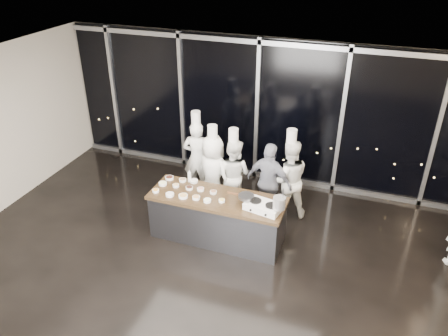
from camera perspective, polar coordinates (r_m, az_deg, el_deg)
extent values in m
plane|color=black|center=(7.69, -3.27, -12.90)|extent=(9.00, 9.00, 0.00)
cube|color=beige|center=(9.71, 4.51, 7.56)|extent=(9.00, 0.02, 3.20)
cube|color=silver|center=(6.05, -4.12, 10.30)|extent=(9.00, 7.00, 0.02)
cube|color=black|center=(9.65, 4.41, 7.43)|extent=(8.90, 0.04, 3.18)
cube|color=gray|center=(9.17, 4.69, 16.08)|extent=(8.90, 0.08, 0.10)
cube|color=gray|center=(10.28, 4.02, -0.72)|extent=(8.90, 0.08, 0.10)
cube|color=gray|center=(11.05, -14.17, 9.46)|extent=(0.08, 0.08, 3.20)
cube|color=gray|center=(10.20, -5.54, 8.58)|extent=(0.08, 0.08, 3.20)
cube|color=gray|center=(9.61, 4.33, 7.33)|extent=(0.08, 0.08, 3.20)
cube|color=gray|center=(9.34, 15.06, 5.73)|extent=(0.08, 0.08, 3.20)
cube|color=gray|center=(9.41, 25.96, 3.88)|extent=(0.08, 0.08, 3.20)
cube|color=#3D3D42|center=(8.08, -0.88, -6.68)|extent=(2.40, 0.80, 0.84)
cube|color=#45321D|center=(7.83, -0.90, -4.01)|extent=(2.46, 0.86, 0.06)
cube|color=white|center=(7.48, 5.14, -5.02)|extent=(0.67, 0.48, 0.12)
cylinder|color=black|center=(7.50, 4.14, -4.26)|extent=(0.24, 0.24, 0.02)
cylinder|color=black|center=(7.39, 6.21, -4.89)|extent=(0.24, 0.24, 0.02)
cylinder|color=black|center=(7.39, 3.49, -5.52)|extent=(0.04, 0.03, 0.04)
cylinder|color=black|center=(7.29, 5.45, -6.14)|extent=(0.04, 0.03, 0.04)
cylinder|color=slate|center=(7.54, 2.91, -3.73)|extent=(0.33, 0.33, 0.05)
cube|color=#4C2B14|center=(7.63, 1.31, -3.17)|extent=(0.21, 0.07, 0.02)
cylinder|color=silver|center=(7.27, 7.23, -4.53)|extent=(0.25, 0.25, 0.21)
cylinder|color=white|center=(8.04, -8.90, -2.95)|extent=(0.12, 0.12, 0.04)
cylinder|color=orange|center=(8.04, -8.91, -2.85)|extent=(0.10, 0.10, 0.01)
cylinder|color=white|center=(8.24, -8.00, -2.04)|extent=(0.15, 0.15, 0.04)
cylinder|color=#EBEDA7|center=(8.23, -8.01, -1.94)|extent=(0.13, 0.13, 0.01)
cylinder|color=white|center=(8.41, -7.14, -1.29)|extent=(0.16, 0.16, 0.04)
cylinder|color=#391811|center=(8.40, -7.15, -1.20)|extent=(0.13, 0.13, 0.01)
cylinder|color=white|center=(7.90, -7.09, -3.46)|extent=(0.15, 0.15, 0.04)
cylinder|color=white|center=(7.89, -7.10, -3.36)|extent=(0.12, 0.12, 0.01)
cylinder|color=white|center=(8.15, -6.31, -2.30)|extent=(0.12, 0.12, 0.04)
cylinder|color=tan|center=(8.14, -6.31, -2.20)|extent=(0.10, 0.10, 0.01)
cylinder|color=white|center=(8.31, -5.42, -1.58)|extent=(0.14, 0.14, 0.04)
cylinder|color=#8D6846|center=(8.30, -5.43, -1.48)|extent=(0.11, 0.11, 0.01)
cylinder|color=white|center=(7.83, -5.35, -3.68)|extent=(0.17, 0.17, 0.04)
cylinder|color=tan|center=(7.82, -5.36, -3.58)|extent=(0.14, 0.14, 0.01)
cylinder|color=white|center=(8.06, -4.55, -2.61)|extent=(0.14, 0.14, 0.04)
cylinder|color=black|center=(8.05, -4.55, -2.51)|extent=(0.11, 0.11, 0.01)
cylinder|color=white|center=(8.26, -3.94, -1.72)|extent=(0.15, 0.15, 0.04)
cylinder|color=silver|center=(8.25, -3.94, -1.62)|extent=(0.12, 0.12, 0.01)
cylinder|color=white|center=(7.77, -3.65, -3.89)|extent=(0.14, 0.14, 0.04)
cylinder|color=#BE854C|center=(7.76, -3.66, -3.78)|extent=(0.11, 0.11, 0.01)
cylinder|color=white|center=(8.00, -3.08, -2.81)|extent=(0.13, 0.13, 0.04)
cylinder|color=tan|center=(7.99, -3.08, -2.71)|extent=(0.11, 0.11, 0.01)
cylinder|color=white|center=(7.68, -2.19, -4.27)|extent=(0.14, 0.14, 0.04)
cylinder|color=#EDEDBC|center=(7.67, -2.19, -4.17)|extent=(0.11, 0.11, 0.01)
cylinder|color=white|center=(7.91, -1.40, -3.18)|extent=(0.12, 0.12, 0.04)
cylinder|color=brown|center=(7.90, -1.40, -3.08)|extent=(0.10, 0.10, 0.01)
cylinder|color=white|center=(7.67, -0.29, -4.29)|extent=(0.11, 0.11, 0.04)
cylinder|color=#ECC74E|center=(7.66, -0.29, -4.19)|extent=(0.09, 0.09, 0.01)
cylinder|color=silver|center=(8.26, -4.52, -1.19)|extent=(0.07, 0.07, 0.19)
cone|color=silver|center=(8.19, -4.56, -0.44)|extent=(0.06, 0.06, 0.06)
imported|color=white|center=(9.27, -3.52, 1.28)|extent=(0.66, 0.48, 1.66)
cylinder|color=white|center=(8.88, -3.70, 6.60)|extent=(0.22, 0.22, 0.26)
imported|color=white|center=(8.74, -1.45, -0.68)|extent=(0.93, 0.78, 1.61)
cylinder|color=white|center=(8.33, -1.53, 4.75)|extent=(0.25, 0.25, 0.26)
imported|color=white|center=(8.76, 1.19, -0.87)|extent=(0.81, 0.67, 1.54)
cylinder|color=white|center=(8.36, 1.25, 4.32)|extent=(0.21, 0.21, 0.26)
imported|color=#121933|center=(8.48, 5.94, -1.85)|extent=(1.01, 0.61, 1.62)
imported|color=white|center=(8.59, 8.38, -1.45)|extent=(0.98, 0.88, 1.65)
cylinder|color=white|center=(8.17, 8.84, 4.15)|extent=(0.25, 0.25, 0.26)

